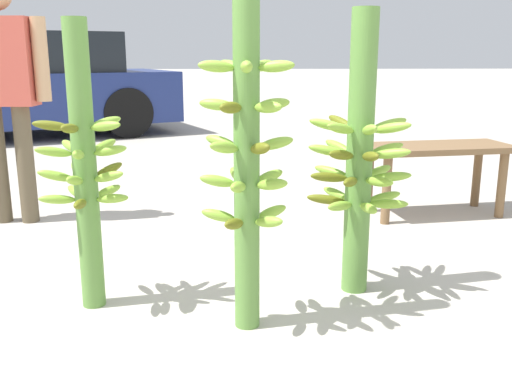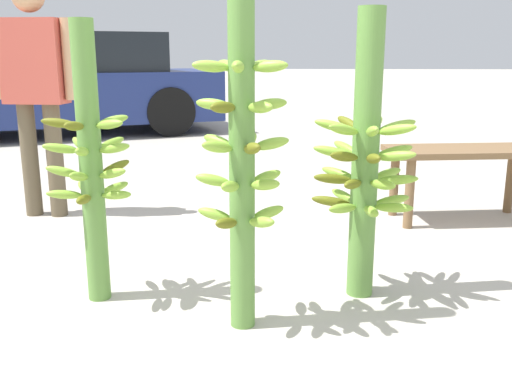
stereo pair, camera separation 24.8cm
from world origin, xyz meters
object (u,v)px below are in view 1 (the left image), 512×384
(banana_stalk_left, at_px, (86,167))
(parked_car, at_px, (21,86))
(banana_stalk_right, at_px, (360,159))
(banana_stalk_center, at_px, (248,141))
(market_bench, at_px, (437,157))
(vendor_person, at_px, (4,80))

(banana_stalk_left, relative_size, parked_car, 0.28)
(banana_stalk_right, distance_m, parked_car, 6.40)
(banana_stalk_center, relative_size, parked_car, 0.35)
(banana_stalk_center, bearing_deg, market_bench, 50.30)
(vendor_person, xyz_separation_m, market_bench, (2.86, 0.05, -0.53))
(banana_stalk_right, xyz_separation_m, vendor_person, (-2.04, 1.23, 0.30))
(market_bench, bearing_deg, banana_stalk_right, -131.06)
(banana_stalk_left, xyz_separation_m, banana_stalk_center, (0.69, -0.23, 0.14))
(banana_stalk_center, bearing_deg, banana_stalk_left, 161.48)
(banana_stalk_left, relative_size, banana_stalk_center, 0.80)
(banana_stalk_center, distance_m, market_bench, 2.15)
(banana_stalk_left, distance_m, banana_stalk_center, 0.74)
(banana_stalk_left, height_order, market_bench, banana_stalk_left)
(banana_stalk_right, bearing_deg, market_bench, 57.07)
(market_bench, xyz_separation_m, parked_car, (-4.25, 4.13, 0.26))
(banana_stalk_left, relative_size, vendor_person, 0.79)
(banana_stalk_right, distance_m, vendor_person, 2.40)
(banana_stalk_center, relative_size, vendor_person, 0.99)
(banana_stalk_center, height_order, market_bench, banana_stalk_center)
(banana_stalk_right, relative_size, vendor_person, 0.83)
(banana_stalk_center, xyz_separation_m, market_bench, (1.35, 1.63, -0.37))
(banana_stalk_left, relative_size, market_bench, 1.16)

